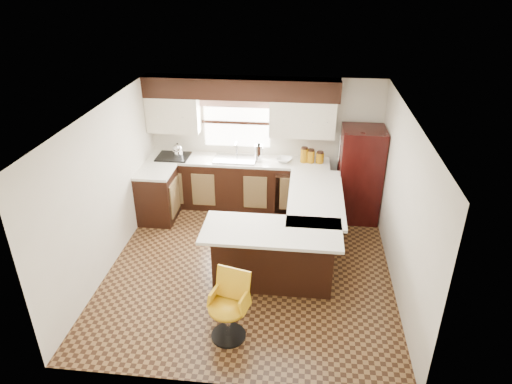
# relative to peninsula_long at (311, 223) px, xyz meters

# --- Properties ---
(floor) EXTENTS (4.40, 4.40, 0.00)m
(floor) POSITION_rel_peninsula_long_xyz_m (-0.90, -0.62, -0.45)
(floor) COLOR #49301A
(floor) RESTS_ON ground
(ceiling) EXTENTS (4.40, 4.40, 0.00)m
(ceiling) POSITION_rel_peninsula_long_xyz_m (-0.90, -0.62, 1.95)
(ceiling) COLOR silver
(ceiling) RESTS_ON wall_back
(wall_back) EXTENTS (4.40, 0.00, 4.40)m
(wall_back) POSITION_rel_peninsula_long_xyz_m (-0.90, 1.58, 0.75)
(wall_back) COLOR beige
(wall_back) RESTS_ON floor
(wall_front) EXTENTS (4.40, 0.00, 4.40)m
(wall_front) POSITION_rel_peninsula_long_xyz_m (-0.90, -2.83, 0.75)
(wall_front) COLOR beige
(wall_front) RESTS_ON floor
(wall_left) EXTENTS (0.00, 4.40, 4.40)m
(wall_left) POSITION_rel_peninsula_long_xyz_m (-3.00, -0.62, 0.75)
(wall_left) COLOR beige
(wall_left) RESTS_ON floor
(wall_right) EXTENTS (0.00, 4.40, 4.40)m
(wall_right) POSITION_rel_peninsula_long_xyz_m (1.20, -0.62, 0.75)
(wall_right) COLOR beige
(wall_right) RESTS_ON floor
(base_cab_back) EXTENTS (3.30, 0.60, 0.90)m
(base_cab_back) POSITION_rel_peninsula_long_xyz_m (-1.35, 1.28, 0.00)
(base_cab_back) COLOR black
(base_cab_back) RESTS_ON floor
(base_cab_left) EXTENTS (0.60, 0.70, 0.90)m
(base_cab_left) POSITION_rel_peninsula_long_xyz_m (-2.70, 0.62, 0.00)
(base_cab_left) COLOR black
(base_cab_left) RESTS_ON floor
(counter_back) EXTENTS (3.30, 0.60, 0.04)m
(counter_back) POSITION_rel_peninsula_long_xyz_m (-1.35, 1.28, 0.47)
(counter_back) COLOR silver
(counter_back) RESTS_ON base_cab_back
(counter_left) EXTENTS (0.60, 0.70, 0.04)m
(counter_left) POSITION_rel_peninsula_long_xyz_m (-2.70, 0.62, 0.47)
(counter_left) COLOR silver
(counter_left) RESTS_ON base_cab_left
(soffit) EXTENTS (3.40, 0.35, 0.36)m
(soffit) POSITION_rel_peninsula_long_xyz_m (-1.30, 1.40, 1.77)
(soffit) COLOR black
(soffit) RESTS_ON wall_back
(upper_cab_left) EXTENTS (0.94, 0.35, 0.64)m
(upper_cab_left) POSITION_rel_peninsula_long_xyz_m (-2.52, 1.40, 1.27)
(upper_cab_left) COLOR beige
(upper_cab_left) RESTS_ON wall_back
(upper_cab_right) EXTENTS (1.14, 0.35, 0.64)m
(upper_cab_right) POSITION_rel_peninsula_long_xyz_m (-0.22, 1.40, 1.27)
(upper_cab_right) COLOR beige
(upper_cab_right) RESTS_ON wall_back
(window_pane) EXTENTS (1.20, 0.02, 0.90)m
(window_pane) POSITION_rel_peninsula_long_xyz_m (-1.40, 1.56, 1.10)
(window_pane) COLOR white
(window_pane) RESTS_ON wall_back
(valance) EXTENTS (1.30, 0.06, 0.18)m
(valance) POSITION_rel_peninsula_long_xyz_m (-1.40, 1.52, 1.49)
(valance) COLOR #D19B93
(valance) RESTS_ON wall_back
(sink) EXTENTS (0.75, 0.45, 0.03)m
(sink) POSITION_rel_peninsula_long_xyz_m (-1.40, 1.25, 0.51)
(sink) COLOR #B2B2B7
(sink) RESTS_ON counter_back
(dishwasher) EXTENTS (0.58, 0.03, 0.78)m
(dishwasher) POSITION_rel_peninsula_long_xyz_m (-0.35, 0.99, -0.02)
(dishwasher) COLOR black
(dishwasher) RESTS_ON floor
(cooktop) EXTENTS (0.58, 0.50, 0.02)m
(cooktop) POSITION_rel_peninsula_long_xyz_m (-2.55, 1.25, 0.51)
(cooktop) COLOR black
(cooktop) RESTS_ON counter_back
(peninsula_long) EXTENTS (0.60, 1.95, 0.90)m
(peninsula_long) POSITION_rel_peninsula_long_xyz_m (0.00, 0.00, 0.00)
(peninsula_long) COLOR black
(peninsula_long) RESTS_ON floor
(peninsula_return) EXTENTS (1.65, 0.60, 0.90)m
(peninsula_return) POSITION_rel_peninsula_long_xyz_m (-0.53, -0.97, 0.00)
(peninsula_return) COLOR black
(peninsula_return) RESTS_ON floor
(counter_pen_long) EXTENTS (0.84, 1.95, 0.04)m
(counter_pen_long) POSITION_rel_peninsula_long_xyz_m (0.05, 0.00, 0.47)
(counter_pen_long) COLOR silver
(counter_pen_long) RESTS_ON peninsula_long
(counter_pen_return) EXTENTS (1.89, 0.84, 0.04)m
(counter_pen_return) POSITION_rel_peninsula_long_xyz_m (-0.55, -1.06, 0.47)
(counter_pen_return) COLOR silver
(counter_pen_return) RESTS_ON peninsula_return
(refrigerator) EXTENTS (0.72, 0.69, 1.68)m
(refrigerator) POSITION_rel_peninsula_long_xyz_m (0.82, 1.08, 0.39)
(refrigerator) COLOR black
(refrigerator) RESTS_ON floor
(bar_chair) EXTENTS (0.58, 0.58, 0.89)m
(bar_chair) POSITION_rel_peninsula_long_xyz_m (-0.98, -2.10, -0.01)
(bar_chair) COLOR gold
(bar_chair) RESTS_ON floor
(kettle) EXTENTS (0.19, 0.19, 0.25)m
(kettle) POSITION_rel_peninsula_long_xyz_m (-2.46, 1.26, 0.65)
(kettle) COLOR silver
(kettle) RESTS_ON cooktop
(percolator) EXTENTS (0.14, 0.14, 0.29)m
(percolator) POSITION_rel_peninsula_long_xyz_m (-0.97, 1.28, 0.64)
(percolator) COLOR silver
(percolator) RESTS_ON counter_back
(mixing_bowl) EXTENTS (0.34, 0.34, 0.07)m
(mixing_bowl) POSITION_rel_peninsula_long_xyz_m (-0.52, 1.27, 0.53)
(mixing_bowl) COLOR white
(mixing_bowl) RESTS_ON counter_back
(canister_large) EXTENTS (0.14, 0.14, 0.25)m
(canister_large) POSITION_rel_peninsula_long_xyz_m (-0.16, 1.30, 0.62)
(canister_large) COLOR #9B6507
(canister_large) RESTS_ON counter_back
(canister_med) EXTENTS (0.14, 0.14, 0.22)m
(canister_med) POSITION_rel_peninsula_long_xyz_m (-0.04, 1.30, 0.60)
(canister_med) COLOR #9B6507
(canister_med) RESTS_ON counter_back
(canister_small) EXTENTS (0.14, 0.14, 0.18)m
(canister_small) POSITION_rel_peninsula_long_xyz_m (0.12, 1.30, 0.59)
(canister_small) COLOR #9B6507
(canister_small) RESTS_ON counter_back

